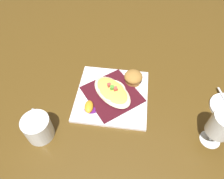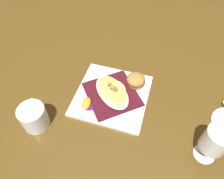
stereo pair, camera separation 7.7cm
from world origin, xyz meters
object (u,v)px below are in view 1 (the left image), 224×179
gratin_dish (112,91)px  muffin (133,78)px  stemmed_glass (221,126)px  coffee_mug (38,128)px  orange_garnish (89,107)px  square_plate (112,95)px

gratin_dish → muffin: 0.10m
muffin → stemmed_glass: (0.24, 0.24, 0.06)m
coffee_mug → gratin_dish: bearing=123.5°
muffin → orange_garnish: muffin is taller
muffin → stemmed_glass: size_ratio=0.49×
gratin_dish → stemmed_glass: size_ratio=1.39×
square_plate → coffee_mug: bearing=-56.5°
muffin → orange_garnish: 0.21m
coffee_mug → stemmed_glass: 0.56m
square_plate → coffee_mug: (0.16, -0.24, 0.03)m
square_plate → coffee_mug: size_ratio=2.30×
gratin_dish → coffee_mug: size_ratio=1.73×
muffin → gratin_dish: bearing=-52.5°
stemmed_glass → orange_garnish: bearing=-105.8°
orange_garnish → stemmed_glass: 0.42m
orange_garnish → coffee_mug: (0.09, -0.16, 0.02)m
gratin_dish → orange_garnish: 0.10m
square_plate → stemmed_glass: (0.18, 0.32, 0.09)m
square_plate → coffee_mug: coffee_mug is taller
gratin_dish → stemmed_glass: (0.18, 0.32, 0.06)m
stemmed_glass → square_plate: bearing=-119.0°
coffee_mug → muffin: bearing=124.6°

